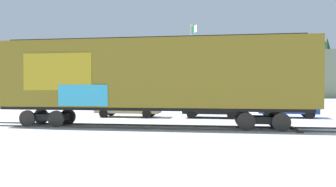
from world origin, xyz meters
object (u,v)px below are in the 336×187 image
(parked_car_black, at_px, (211,107))
(parked_car_blue, at_px, (286,106))
(flagpole, at_px, (192,59))
(parked_car_tan, at_px, (127,105))
(freight_car, at_px, (149,75))

(parked_car_black, relative_size, parked_car_blue, 1.00)
(flagpole, relative_size, parked_car_blue, 1.82)
(parked_car_black, bearing_deg, parked_car_tan, 178.98)
(parked_car_tan, bearing_deg, parked_car_black, -1.02)
(flagpole, relative_size, parked_car_black, 1.81)
(freight_car, bearing_deg, parked_car_black, 58.41)
(freight_car, xyz_separation_m, parked_car_blue, (9.11, 6.60, -2.01))
(freight_car, bearing_deg, flagpole, 78.12)
(parked_car_tan, relative_size, parked_car_black, 1.13)
(parked_car_tan, height_order, parked_car_blue, parked_car_tan)
(freight_car, bearing_deg, parked_car_blue, 35.94)
(flagpole, bearing_deg, parked_car_blue, -31.45)
(parked_car_blue, bearing_deg, parked_car_black, -173.60)
(freight_car, xyz_separation_m, parked_car_black, (3.69, 5.99, -2.02))
(freight_car, distance_m, parked_car_black, 7.32)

